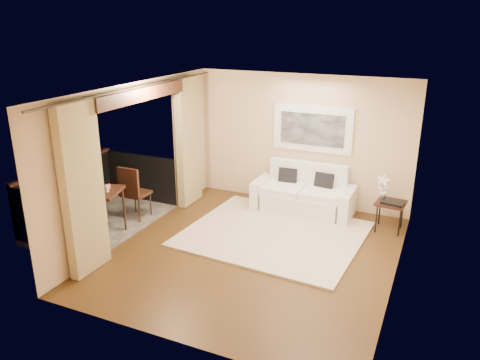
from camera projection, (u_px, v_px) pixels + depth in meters
The scene contains 18 objects.
floor at pixel (254, 252), 7.85m from camera, with size 5.00×5.00×0.00m, color #513517.
room_shell at pixel (138, 94), 7.85m from camera, with size 5.00×6.40×5.00m.
balcony at pixel (97, 211), 9.07m from camera, with size 1.81×2.60×1.17m.
curtains at pixel (144, 161), 8.23m from camera, with size 0.16×4.80×2.64m.
artwork at pixel (312, 129), 9.35m from camera, with size 1.62×0.07×0.92m.
rug at pixel (274, 234), 8.48m from camera, with size 3.05×2.65×0.04m, color beige.
sofa at pixel (304, 195), 9.45m from camera, with size 1.99×0.87×0.96m.
side_table at pixel (391, 205), 8.52m from camera, with size 0.56×0.56×0.56m.
tray at pixel (393, 202), 8.42m from camera, with size 0.38×0.28×0.05m, color black.
orchid at pixel (383, 187), 8.61m from camera, with size 0.24×0.16×0.45m, color white.
bistro_table at pixel (99, 195), 8.30m from camera, with size 0.87×0.87×0.84m.
balcony_chair_far at pixel (132, 189), 8.96m from camera, with size 0.46×0.47×1.07m.
balcony_chair_near at pixel (50, 206), 8.25m from camera, with size 0.49×0.49×1.01m.
ice_bucket at pixel (95, 183), 8.37m from camera, with size 0.18×0.18×0.20m, color silver.
candle at pixel (109, 186), 8.37m from camera, with size 0.06×0.06×0.07m, color red.
vase at pixel (91, 189), 8.10m from camera, with size 0.04×0.04×0.18m, color white.
glass_a at pixel (102, 189), 8.16m from camera, with size 0.06×0.06×0.12m, color silver.
glass_b at pixel (107, 189), 8.19m from camera, with size 0.06×0.06×0.12m, color white.
Camera 1 is at (2.66, -6.49, 3.73)m, focal length 35.00 mm.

